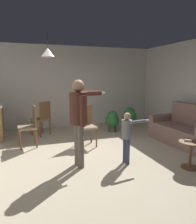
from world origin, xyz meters
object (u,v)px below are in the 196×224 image
object	(u,v)px
dining_chair_near_wall	(42,117)
dining_chair_centre_back	(86,124)
spare_remote_on_table	(188,141)
potted_plant_by_wall	(112,120)
side_table_by_couch	(190,152)
couch_floral	(185,131)
dining_chair_by_counter	(30,125)
potted_plant_corner	(129,117)
person_child	(127,132)
person_adult	(79,114)

from	to	relation	value
dining_chair_near_wall	dining_chair_centre_back	world-z (taller)	same
spare_remote_on_table	potted_plant_by_wall	bearing A→B (deg)	95.40
side_table_by_couch	dining_chair_centre_back	world-z (taller)	dining_chair_centre_back
couch_floral	side_table_by_couch	world-z (taller)	couch_floral
dining_chair_by_counter	dining_chair_near_wall	world-z (taller)	same
couch_floral	spare_remote_on_table	size ratio (longest dim) A/B	14.19
couch_floral	potted_plant_corner	xyz separation A→B (m)	(-0.60, 1.91, 0.06)
potted_plant_by_wall	person_child	bearing A→B (deg)	-106.37
dining_chair_near_wall	potted_plant_by_wall	size ratio (longest dim) A/B	1.52
couch_floral	dining_chair_near_wall	distance (m)	3.91
couch_floral	side_table_by_couch	size ratio (longest dim) A/B	3.55
potted_plant_corner	dining_chair_near_wall	bearing A→B (deg)	178.81
person_child	spare_remote_on_table	bearing A→B (deg)	51.34
side_table_by_couch	dining_chair_near_wall	size ratio (longest dim) A/B	0.52
side_table_by_couch	dining_chair_centre_back	size ratio (longest dim) A/B	0.52
side_table_by_couch	potted_plant_corner	distance (m)	3.17
dining_chair_near_wall	potted_plant_corner	xyz separation A→B (m)	(2.77, -0.06, -0.15)
couch_floral	dining_chair_by_counter	world-z (taller)	same
dining_chair_by_counter	dining_chair_centre_back	xyz separation A→B (m)	(1.31, -0.36, 0.00)
couch_floral	person_child	size ratio (longest dim) A/B	1.80
couch_floral	potted_plant_corner	bearing A→B (deg)	14.20
dining_chair_by_counter	dining_chair_centre_back	bearing A→B (deg)	-111.13
person_child	dining_chair_by_counter	size ratio (longest dim) A/B	1.02
potted_plant_corner	potted_plant_by_wall	size ratio (longest dim) A/B	1.09
couch_floral	spare_remote_on_table	world-z (taller)	couch_floral
side_table_by_couch	potted_plant_by_wall	xyz separation A→B (m)	(-0.33, 2.95, 0.03)
person_child	potted_plant_corner	xyz separation A→B (m)	(1.38, 2.54, -0.24)
potted_plant_by_wall	spare_remote_on_table	size ratio (longest dim) A/B	5.06
dining_chair_near_wall	potted_plant_by_wall	distance (m)	2.10
side_table_by_couch	person_adult	size ratio (longest dim) A/B	0.31
dining_chair_near_wall	potted_plant_corner	bearing A→B (deg)	-37.33
couch_floral	dining_chair_near_wall	world-z (taller)	same
dining_chair_centre_back	potted_plant_corner	bearing A→B (deg)	-150.77
couch_floral	person_adult	xyz separation A→B (m)	(-2.89, -0.44, 0.70)
spare_remote_on_table	couch_floral	bearing A→B (deg)	49.83
side_table_by_couch	spare_remote_on_table	size ratio (longest dim) A/B	4.00
dining_chair_centre_back	potted_plant_corner	distance (m)	2.18
person_adult	dining_chair_by_counter	world-z (taller)	person_adult
person_child	dining_chair_near_wall	distance (m)	2.95
spare_remote_on_table	person_adult	bearing A→B (deg)	157.90
dining_chair_centre_back	dining_chair_by_counter	bearing A→B (deg)	-18.92
person_child	dining_chair_near_wall	bearing A→B (deg)	-159.51
dining_chair_near_wall	dining_chair_by_counter	bearing A→B (deg)	-149.03
dining_chair_by_counter	spare_remote_on_table	size ratio (longest dim) A/B	7.69
dining_chair_near_wall	side_table_by_couch	bearing A→B (deg)	-89.26
couch_floral	dining_chair_near_wall	size ratio (longest dim) A/B	1.84
person_child	dining_chair_by_counter	xyz separation A→B (m)	(-1.75, 1.73, -0.09)
potted_plant_by_wall	spare_remote_on_table	bearing A→B (deg)	-84.60
spare_remote_on_table	dining_chair_near_wall	bearing A→B (deg)	126.54
couch_floral	spare_remote_on_table	distance (m)	1.59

